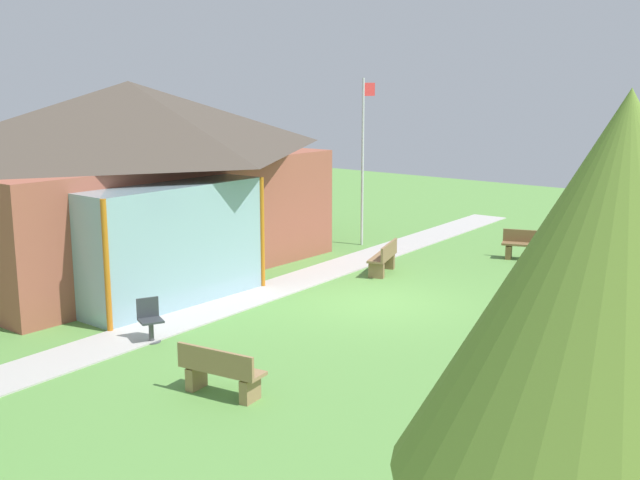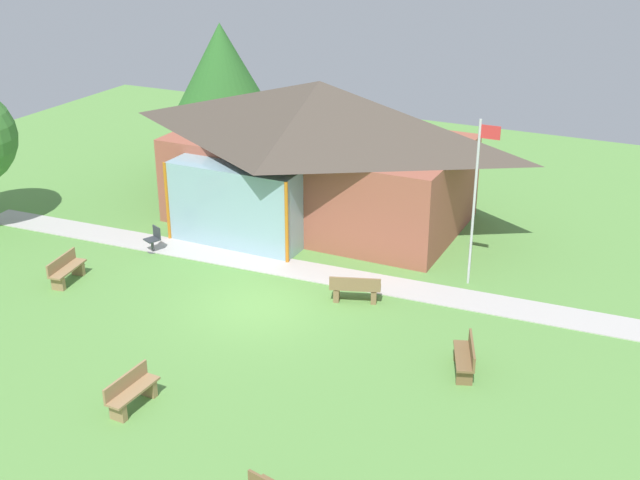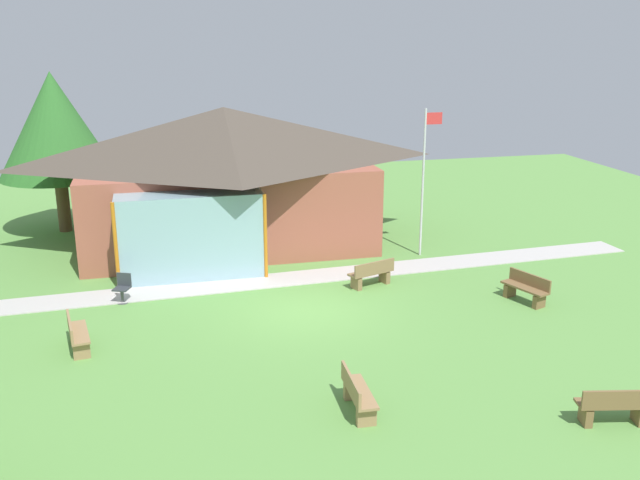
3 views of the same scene
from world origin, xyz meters
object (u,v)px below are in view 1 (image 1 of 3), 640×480
(bench_rear_near_path, at_px, (384,259))
(tree_lawn_corner, at_px, (616,294))
(flagpole, at_px, (363,154))
(bench_mid_right, at_px, (529,246))
(patio_chair_west, at_px, (150,321))
(bench_front_center, at_px, (624,337))
(bench_mid_left, at_px, (220,373))
(pavilion, at_px, (134,174))

(bench_rear_near_path, height_order, tree_lawn_corner, tree_lawn_corner)
(flagpole, height_order, bench_mid_right, flagpole)
(bench_rear_near_path, bearing_deg, flagpole, 25.26)
(tree_lawn_corner, bearing_deg, patio_chair_west, 71.15)
(bench_rear_near_path, relative_size, patio_chair_west, 1.82)
(bench_front_center, bearing_deg, bench_mid_left, -125.27)
(pavilion, bearing_deg, tree_lawn_corner, -115.08)
(bench_mid_left, distance_m, patio_chair_west, 3.25)
(pavilion, xyz_separation_m, bench_rear_near_path, (3.91, -5.46, -2.24))
(bench_rear_near_path, bearing_deg, pavilion, 106.23)
(bench_mid_right, bearing_deg, bench_mid_left, 71.43)
(bench_rear_near_path, xyz_separation_m, bench_mid_right, (4.01, -2.32, 0.00))
(bench_rear_near_path, distance_m, tree_lawn_corner, 14.87)
(flagpole, distance_m, bench_front_center, 11.43)
(bench_front_center, relative_size, patio_chair_west, 1.76)
(tree_lawn_corner, bearing_deg, pavilion, 64.92)
(flagpole, relative_size, bench_front_center, 3.42)
(bench_mid_left, bearing_deg, patio_chair_west, 152.39)
(bench_mid_left, distance_m, tree_lawn_corner, 7.97)
(pavilion, bearing_deg, bench_mid_left, -119.90)
(pavilion, relative_size, patio_chair_west, 13.06)
(bench_front_center, xyz_separation_m, bench_mid_right, (6.61, 4.84, 0.00))
(flagpole, height_order, bench_front_center, flagpole)
(bench_front_center, distance_m, tree_lawn_corner, 9.22)
(pavilion, relative_size, tree_lawn_corner, 2.23)
(patio_chair_west, bearing_deg, pavilion, -102.34)
(patio_chair_west, bearing_deg, bench_front_center, 146.37)
(bench_front_center, xyz_separation_m, patio_chair_west, (-4.93, 7.62, 0.01))
(flagpole, relative_size, bench_mid_right, 3.32)
(flagpole, distance_m, bench_rear_near_path, 4.52)
(bench_mid_right, distance_m, patio_chair_west, 11.87)
(flagpole, height_order, bench_mid_left, flagpole)
(pavilion, xyz_separation_m, patio_chair_west, (-3.61, -5.00, -2.23))
(bench_front_center, height_order, bench_rear_near_path, same)
(tree_lawn_corner, bearing_deg, bench_mid_left, 71.03)
(bench_mid_left, relative_size, bench_rear_near_path, 0.99)
(bench_front_center, bearing_deg, bench_mid_right, 128.23)
(pavilion, relative_size, bench_mid_left, 7.24)
(pavilion, distance_m, bench_rear_near_path, 7.08)
(bench_mid_left, height_order, patio_chair_west, patio_chair_west)
(tree_lawn_corner, bearing_deg, bench_front_center, 16.11)
(flagpole, distance_m, bench_mid_right, 5.72)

